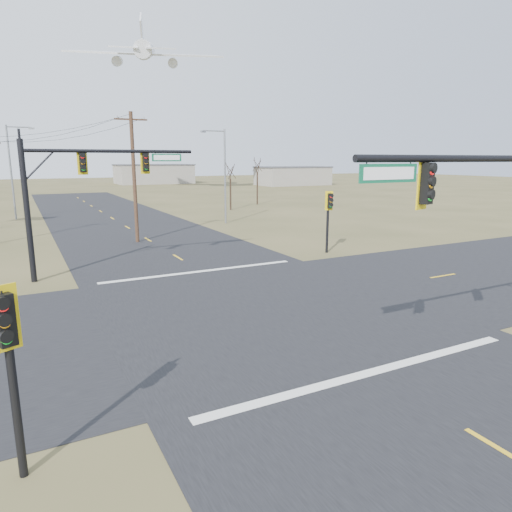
{
  "coord_description": "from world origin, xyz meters",
  "views": [
    {
      "loc": [
        -9.39,
        -17.64,
        6.63
      ],
      "look_at": [
        0.33,
        1.0,
        2.16
      ],
      "focal_mm": 32.0,
      "sensor_mm": 36.0,
      "label": 1
    }
  ],
  "objects_px": {
    "streetlight_c": "(13,167)",
    "bare_tree_d": "(257,164)",
    "mast_arm_far": "(81,180)",
    "streetlight_a": "(223,171)",
    "pedestal_signal_sw": "(7,340)",
    "pedestal_signal_ne": "(329,208)",
    "bare_tree_c": "(230,171)",
    "utility_pole_near": "(134,176)"
  },
  "relations": [
    {
      "from": "pedestal_signal_sw",
      "to": "streetlight_c",
      "type": "bearing_deg",
      "value": 65.08
    },
    {
      "from": "pedestal_signal_ne",
      "to": "bare_tree_d",
      "type": "xyz_separation_m",
      "value": [
        12.26,
        34.33,
        2.65
      ]
    },
    {
      "from": "mast_arm_far",
      "to": "pedestal_signal_sw",
      "type": "bearing_deg",
      "value": -108.19
    },
    {
      "from": "pedestal_signal_ne",
      "to": "streetlight_a",
      "type": "relative_size",
      "value": 0.46
    },
    {
      "from": "streetlight_c",
      "to": "bare_tree_c",
      "type": "relative_size",
      "value": 1.56
    },
    {
      "from": "pedestal_signal_sw",
      "to": "streetlight_c",
      "type": "relative_size",
      "value": 0.42
    },
    {
      "from": "bare_tree_c",
      "to": "pedestal_signal_sw",
      "type": "bearing_deg",
      "value": -119.18
    },
    {
      "from": "streetlight_c",
      "to": "bare_tree_c",
      "type": "height_order",
      "value": "streetlight_c"
    },
    {
      "from": "streetlight_a",
      "to": "pedestal_signal_sw",
      "type": "bearing_deg",
      "value": -142.27
    },
    {
      "from": "utility_pole_near",
      "to": "streetlight_c",
      "type": "xyz_separation_m",
      "value": [
        -8.51,
        21.03,
        0.48
      ]
    },
    {
      "from": "mast_arm_far",
      "to": "bare_tree_d",
      "type": "height_order",
      "value": "mast_arm_far"
    },
    {
      "from": "streetlight_c",
      "to": "bare_tree_d",
      "type": "xyz_separation_m",
      "value": [
        31.93,
        2.52,
        0.11
      ]
    },
    {
      "from": "pedestal_signal_sw",
      "to": "bare_tree_c",
      "type": "relative_size",
      "value": 0.65
    },
    {
      "from": "pedestal_signal_ne",
      "to": "streetlight_a",
      "type": "distance_m",
      "value": 17.95
    },
    {
      "from": "mast_arm_far",
      "to": "pedestal_signal_ne",
      "type": "height_order",
      "value": "mast_arm_far"
    },
    {
      "from": "utility_pole_near",
      "to": "bare_tree_c",
      "type": "distance_m",
      "value": 25.16
    },
    {
      "from": "mast_arm_far",
      "to": "bare_tree_d",
      "type": "distance_m",
      "value": 43.85
    },
    {
      "from": "pedestal_signal_sw",
      "to": "streetlight_a",
      "type": "distance_m",
      "value": 39.55
    },
    {
      "from": "utility_pole_near",
      "to": "bare_tree_d",
      "type": "distance_m",
      "value": 33.22
    },
    {
      "from": "utility_pole_near",
      "to": "streetlight_c",
      "type": "distance_m",
      "value": 22.69
    },
    {
      "from": "mast_arm_far",
      "to": "bare_tree_d",
      "type": "bearing_deg",
      "value": 42.98
    },
    {
      "from": "utility_pole_near",
      "to": "streetlight_a",
      "type": "xyz_separation_m",
      "value": [
        10.76,
        7.03,
        0.1
      ]
    },
    {
      "from": "utility_pole_near",
      "to": "mast_arm_far",
      "type": "bearing_deg",
      "value": -117.92
    },
    {
      "from": "bare_tree_c",
      "to": "mast_arm_far",
      "type": "bearing_deg",
      "value": -127.74
    },
    {
      "from": "pedestal_signal_ne",
      "to": "pedestal_signal_sw",
      "type": "bearing_deg",
      "value": -116.37
    },
    {
      "from": "pedestal_signal_sw",
      "to": "streetlight_a",
      "type": "relative_size",
      "value": 0.44
    },
    {
      "from": "mast_arm_far",
      "to": "bare_tree_d",
      "type": "xyz_separation_m",
      "value": [
        28.57,
        33.27,
        0.38
      ]
    },
    {
      "from": "mast_arm_far",
      "to": "pedestal_signal_ne",
      "type": "relative_size",
      "value": 2.13
    },
    {
      "from": "pedestal_signal_ne",
      "to": "bare_tree_d",
      "type": "bearing_deg",
      "value": 94.46
    },
    {
      "from": "utility_pole_near",
      "to": "bare_tree_c",
      "type": "height_order",
      "value": "utility_pole_near"
    },
    {
      "from": "streetlight_a",
      "to": "bare_tree_c",
      "type": "bearing_deg",
      "value": 39.91
    },
    {
      "from": "streetlight_a",
      "to": "bare_tree_d",
      "type": "distance_m",
      "value": 20.82
    },
    {
      "from": "pedestal_signal_ne",
      "to": "utility_pole_near",
      "type": "xyz_separation_m",
      "value": [
        -11.16,
        10.78,
        2.05
      ]
    },
    {
      "from": "bare_tree_d",
      "to": "mast_arm_far",
      "type": "bearing_deg",
      "value": -130.66
    },
    {
      "from": "mast_arm_far",
      "to": "streetlight_c",
      "type": "xyz_separation_m",
      "value": [
        -3.36,
        30.75,
        0.27
      ]
    },
    {
      "from": "bare_tree_c",
      "to": "pedestal_signal_ne",
      "type": "bearing_deg",
      "value": -100.9
    },
    {
      "from": "streetlight_a",
      "to": "bare_tree_c",
      "type": "height_order",
      "value": "streetlight_a"
    },
    {
      "from": "utility_pole_near",
      "to": "bare_tree_d",
      "type": "relative_size",
      "value": 1.4
    },
    {
      "from": "streetlight_a",
      "to": "bare_tree_c",
      "type": "distance_m",
      "value": 13.16
    },
    {
      "from": "pedestal_signal_ne",
      "to": "bare_tree_c",
      "type": "height_order",
      "value": "bare_tree_c"
    },
    {
      "from": "pedestal_signal_ne",
      "to": "utility_pole_near",
      "type": "bearing_deg",
      "value": 160.12
    },
    {
      "from": "streetlight_a",
      "to": "utility_pole_near",
      "type": "bearing_deg",
      "value": -169.37
    }
  ]
}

